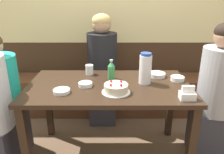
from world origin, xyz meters
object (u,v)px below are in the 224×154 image
person_pale_blue_shirt (217,96)px  person_dark_striped (1,101)px  bowl_soup_white (178,79)px  water_pitcher (146,69)px  bowl_rice_small (86,84)px  glass_water_tall (90,70)px  birthday_cake (116,88)px  bowl_side_dish (62,91)px  person_teal_shirt (103,72)px  soju_bottle (112,70)px  bowl_sauce_shallow (158,75)px  napkin_holder (188,94)px  bench_seat (110,95)px

person_pale_blue_shirt → person_dark_striped: size_ratio=1.07×
bowl_soup_white → person_pale_blue_shirt: size_ratio=0.10×
water_pitcher → person_pale_blue_shirt: (0.64, -0.01, -0.25)m
bowl_rice_small → glass_water_tall: size_ratio=1.23×
birthday_cake → glass_water_tall: size_ratio=2.40×
birthday_cake → bowl_side_dish: birthday_cake is taller
person_teal_shirt → bowl_rice_small: bearing=-9.5°
soju_bottle → bowl_soup_white: soju_bottle is taller
glass_water_tall → person_teal_shirt: 0.42m
bowl_sauce_shallow → glass_water_tall: 0.64m
napkin_holder → birthday_cake: bearing=167.1°
glass_water_tall → water_pitcher: bearing=-24.0°
bowl_side_dish → bowl_sauce_shallow: bearing=24.1°
bowl_rice_small → bowl_soup_white: bearing=9.2°
napkin_holder → glass_water_tall: 0.93m
soju_bottle → napkin_holder: (0.55, -0.42, -0.05)m
bench_seat → bowl_sauce_shallow: (0.45, -0.63, 0.50)m
birthday_cake → soju_bottle: size_ratio=1.24×
bench_seat → napkin_holder: size_ratio=23.60×
person_teal_shirt → person_dark_striped: bearing=-54.0°
bench_seat → person_teal_shirt: bearing=-113.0°
water_pitcher → soju_bottle: 0.31m
person_teal_shirt → birthday_cake: bearing=10.0°
water_pitcher → bowl_side_dish: (-0.67, -0.20, -0.12)m
napkin_holder → person_teal_shirt: person_teal_shirt is taller
bench_seat → bowl_soup_white: bowl_soup_white is taller
water_pitcher → bench_seat: bearing=111.3°
bench_seat → bowl_rice_small: (-0.19, -0.87, 0.50)m
bowl_sauce_shallow → person_teal_shirt: bearing=140.3°
napkin_holder → person_dark_striped: 1.56m
bowl_rice_small → water_pitcher: bearing=8.3°
bowl_rice_small → person_pale_blue_shirt: 1.15m
bench_seat → water_pitcher: size_ratio=9.73×
water_pitcher → person_dark_striped: person_dark_striped is taller
soju_bottle → person_teal_shirt: person_teal_shirt is taller
bowl_soup_white → bowl_sauce_shallow: bearing=147.0°
bench_seat → bowl_side_dish: 1.17m
person_pale_blue_shirt → water_pitcher: bearing=-0.6°
water_pitcher → soju_bottle: bearing=160.7°
bench_seat → person_pale_blue_shirt: person_pale_blue_shirt is taller
bench_seat → person_pale_blue_shirt: bearing=-40.1°
bowl_side_dish → person_teal_shirt: (0.28, 0.80, -0.13)m
bowl_side_dish → glass_water_tall: glass_water_tall is taller
bench_seat → soju_bottle: 0.90m
glass_water_tall → person_pale_blue_shirt: person_pale_blue_shirt is taller
bowl_side_dish → person_pale_blue_shirt: (1.31, 0.20, -0.13)m
bowl_side_dish → bowl_soup_white: bearing=15.0°
napkin_holder → person_teal_shirt: size_ratio=0.09×
person_dark_striped → birthday_cake: bearing=-9.4°
birthday_cake → person_teal_shirt: (-0.14, 0.80, -0.15)m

